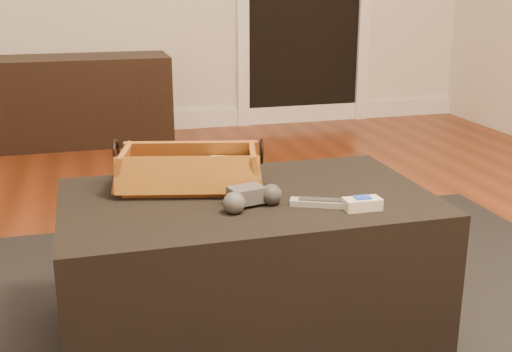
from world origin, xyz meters
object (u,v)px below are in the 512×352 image
object	(u,v)px
cream_gadget	(362,204)
media_cabinet	(58,101)
game_controller	(250,197)
tv_remote	(182,181)
ottoman	(247,266)
silver_remote	(322,203)
wicker_basket	(190,172)

from	to	relation	value
cream_gadget	media_cabinet	bearing A→B (deg)	106.67
game_controller	tv_remote	bearing A→B (deg)	127.80
ottoman	game_controller	distance (m)	0.26
media_cabinet	tv_remote	bearing A→B (deg)	-80.76
media_cabinet	silver_remote	size ratio (longest dim) A/B	8.24
tv_remote	cream_gadget	size ratio (longest dim) A/B	2.22
media_cabinet	wicker_basket	bearing A→B (deg)	-80.19
tv_remote	game_controller	world-z (taller)	game_controller
tv_remote	wicker_basket	bearing A→B (deg)	30.87
game_controller	silver_remote	bearing A→B (deg)	-12.15
tv_remote	game_controller	bearing A→B (deg)	-44.81
ottoman	wicker_basket	world-z (taller)	wicker_basket
wicker_basket	game_controller	size ratio (longest dim) A/B	2.45
media_cabinet	wicker_basket	world-z (taller)	wicker_basket
game_controller	wicker_basket	bearing A→B (deg)	121.76
tv_remote	ottoman	bearing A→B (deg)	-23.03
cream_gadget	game_controller	bearing A→B (deg)	161.31
cream_gadget	ottoman	bearing A→B (deg)	144.05
ottoman	game_controller	bearing A→B (deg)	-99.22
silver_remote	cream_gadget	xyz separation A→B (m)	(0.09, -0.05, 0.01)
cream_gadget	wicker_basket	bearing A→B (deg)	143.61
tv_remote	wicker_basket	distance (m)	0.03
silver_remote	cream_gadget	size ratio (longest dim) A/B	1.75
tv_remote	silver_remote	xyz separation A→B (m)	(0.33, -0.23, -0.02)
ottoman	game_controller	xyz separation A→B (m)	(-0.02, -0.09, 0.24)
ottoman	tv_remote	xyz separation A→B (m)	(-0.16, 0.10, 0.24)
game_controller	silver_remote	world-z (taller)	game_controller
ottoman	game_controller	world-z (taller)	game_controller
media_cabinet	ottoman	xyz separation A→B (m)	(0.56, -2.54, -0.05)
wicker_basket	cream_gadget	xyz separation A→B (m)	(0.39, -0.29, -0.03)
tv_remote	silver_remote	distance (m)	0.40
media_cabinet	silver_remote	xyz separation A→B (m)	(0.73, -2.67, 0.17)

